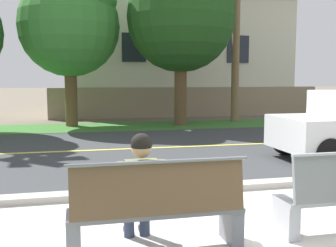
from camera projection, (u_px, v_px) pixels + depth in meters
The scene contains 12 objects.
ground_plane at pixel (145, 140), 11.94m from camera, with size 140.00×140.00×0.00m, color #665B4C.
sidewalk_pavement at pixel (257, 238), 4.58m from camera, with size 44.00×3.60×0.01m, color beige.
curb_edge at pixel (204, 188), 6.46m from camera, with size 44.00×0.30×0.11m, color #ADA89E.
street_asphalt at pixel (154, 148), 10.49m from camera, with size 52.00×8.00×0.01m, color #383A3D.
road_centre_line at pixel (154, 148), 10.49m from camera, with size 48.00×0.14×0.01m, color #E0CC4C.
far_verge_grass at pixel (130, 126), 15.24m from camera, with size 48.00×2.80×0.02m, color #38702D.
bench_left at pixel (157, 210), 4.16m from camera, with size 1.84×0.48×1.01m.
seated_person_olive at pixel (140, 186), 4.27m from camera, with size 0.52×0.68×1.25m.
shade_tree_left at pixel (72, 18), 14.82m from camera, with size 3.74×3.74×6.17m.
shade_tree_centre at pixel (185, 9), 15.03m from camera, with size 4.08×4.08×6.74m.
garden_wall at pixel (190, 102), 19.07m from camera, with size 13.00×0.36×1.40m, color gray.
house_across_street at pixel (171, 52), 21.85m from camera, with size 12.07×6.91×6.42m.
Camera 1 is at (-1.97, -3.67, 1.81)m, focal length 43.05 mm.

